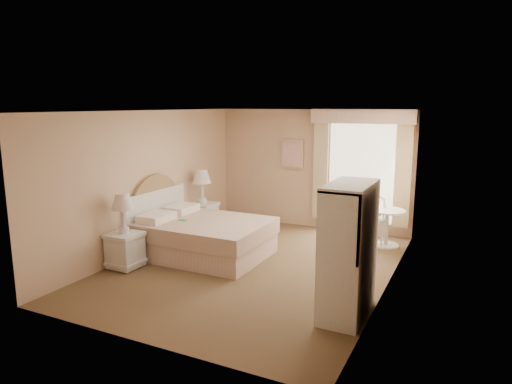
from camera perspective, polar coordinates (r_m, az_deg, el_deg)
The scene contains 9 objects.
room at distance 7.23m, azimuth -0.17°, elevation 0.13°, with size 4.21×5.51×2.51m.
window at distance 9.35m, azimuth 12.92°, elevation 2.88°, with size 2.05×0.22×2.51m.
framed_art at distance 9.83m, azimuth 4.49°, elevation 4.73°, with size 0.52×0.04×0.62m.
bed at distance 8.07m, azimuth -7.04°, elevation -5.37°, with size 2.13×1.66×1.47m.
nightstand_near at distance 7.64m, azimuth -16.12°, elevation -5.86°, with size 0.50×0.50×1.21m.
nightstand_far at distance 9.40m, azimuth -6.72°, elevation -2.17°, with size 0.53×0.53×1.29m.
round_table at distance 8.79m, azimuth 16.01°, elevation -3.61°, with size 0.66×0.66×0.69m.
cafe_chair at distance 8.87m, azimuth 14.50°, elevation -2.89°, with size 0.50×0.50×0.93m.
armoire at distance 5.80m, azimuth 11.47°, elevation -8.52°, with size 0.50×1.01×1.68m.
Camera 1 is at (3.14, -6.37, 2.60)m, focal length 32.00 mm.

